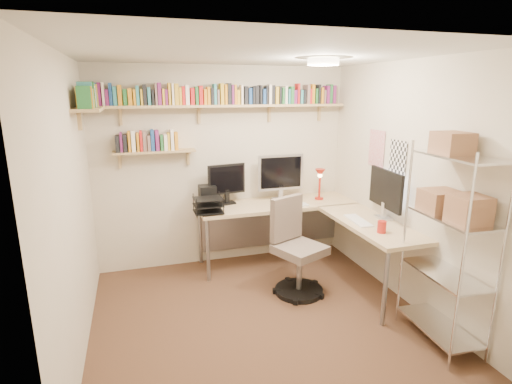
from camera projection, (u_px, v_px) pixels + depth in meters
ground at (259, 316)px, 4.01m from camera, size 3.20×3.20×0.00m
room_shell at (260, 164)px, 3.63m from camera, size 3.24×3.04×2.52m
wall_shelves at (191, 106)px, 4.60m from camera, size 3.12×1.09×0.80m
corner_desk at (291, 209)px, 4.86m from camera, size 2.17×2.07×1.41m
office_chair at (296, 254)px, 4.40m from camera, size 0.62×0.63×1.07m
wire_rack at (452, 209)px, 3.33m from camera, size 0.43×0.79×1.87m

